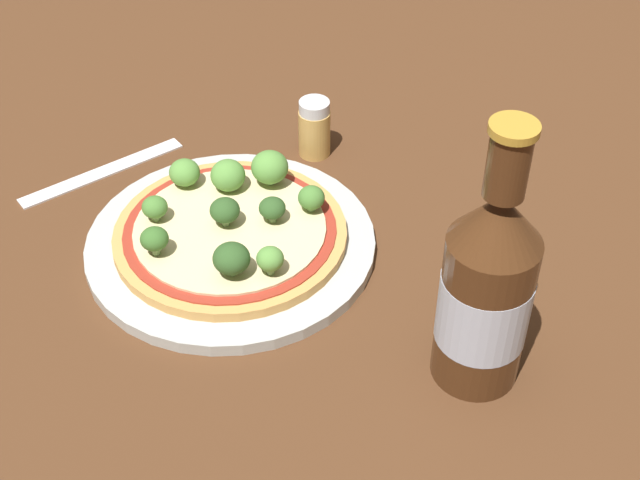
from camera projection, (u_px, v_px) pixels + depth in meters
ground_plane at (237, 233)px, 0.84m from camera, size 3.00×3.00×0.00m
plate at (231, 243)px, 0.82m from camera, size 0.27×0.27×0.01m
pizza at (230, 233)px, 0.81m from camera, size 0.21×0.21×0.01m
broccoli_floret_0 at (157, 242)px, 0.77m from camera, size 0.02×0.02×0.03m
broccoli_floret_1 at (270, 259)px, 0.75m from camera, size 0.02×0.02×0.03m
broccoli_floret_2 at (272, 208)px, 0.81m from camera, size 0.02×0.02×0.02m
broccoli_floret_3 at (225, 211)px, 0.80m from camera, size 0.03×0.03×0.03m
broccoli_floret_4 at (311, 198)px, 0.82m from camera, size 0.02×0.02×0.03m
broccoli_floret_5 at (270, 167)px, 0.84m from camera, size 0.04×0.04×0.04m
broccoli_floret_6 at (231, 259)px, 0.75m from camera, size 0.03×0.03×0.03m
broccoli_floret_7 at (228, 175)px, 0.84m from camera, size 0.03×0.03×0.03m
broccoli_floret_8 at (155, 207)px, 0.81m from camera, size 0.02×0.02×0.02m
broccoli_floret_9 at (185, 173)px, 0.85m from camera, size 0.03×0.03×0.03m
beer_bottle at (487, 289)px, 0.66m from camera, size 0.07×0.07×0.23m
pepper_shaker at (314, 128)px, 0.92m from camera, size 0.03×0.03×0.06m
fork at (103, 172)px, 0.91m from camera, size 0.03×0.18×0.00m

